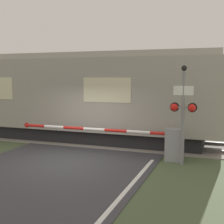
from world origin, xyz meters
The scene contains 5 objects.
ground_plane centered at (0.00, 0.00, 0.00)m, with size 80.00×80.00×0.00m, color #475638.
track_bed centered at (0.00, 3.50, 0.02)m, with size 36.00×3.20×0.13m.
train centered at (-4.87, 3.50, 1.98)m, with size 19.69×2.77×3.86m.
crossing_barrier centered at (2.76, 1.22, 0.63)m, with size 6.31×0.44×1.11m.
signal_post centered at (3.65, 0.84, 1.84)m, with size 0.86×0.26×3.22m.
Camera 1 is at (4.86, -9.27, 2.87)m, focal length 50.00 mm.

